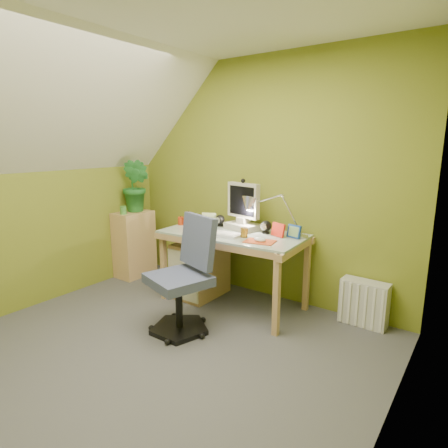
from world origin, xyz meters
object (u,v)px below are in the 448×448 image
Objects in this scene: potted_plant at (136,186)px; task_chair at (178,278)px; desk_lamp at (285,205)px; monitor at (243,203)px; radiator at (364,303)px; desk at (233,269)px; side_ledge at (134,244)px.

potted_plant reaches higher than task_chair.
desk_lamp is at bearing 4.05° from potted_plant.
desk_lamp is at bearing 11.29° from monitor.
monitor is at bearing -171.77° from radiator.
side_ledge is (-1.42, -0.00, 0.02)m from desk.
side_ledge is at bearing -175.73° from desk_lamp.
desk is 1.43× the size of task_chair.
monitor is at bearing 7.23° from side_ledge.
desk is 1.43m from side_ledge.
potted_plant is 1.65m from task_chair.
side_ledge is at bearing -171.52° from radiator.
potted_plant is (-1.40, -0.13, 0.08)m from monitor.
desk_lamp is at bearing 18.67° from desk.
desk is at bearing -159.44° from desk_lamp.
radiator is at bearing 6.00° from potted_plant.
monitor reaches higher than task_chair.
monitor is 1.04m from task_chair.
monitor reaches higher than desk.
desk_lamp reaches higher than side_ledge.
desk is at bearing -163.34° from radiator.
potted_plant reaches higher than desk_lamp.
radiator is (2.60, 0.32, -0.19)m from side_ledge.
potted_plant reaches higher than monitor.
desk_lamp reaches higher than monitor.
desk_lamp reaches higher than task_chair.
desk is 2.40× the size of desk_lamp.
task_chair is 2.38× the size of radiator.
radiator is at bearing 12.07° from desk.
desk_lamp is 1.85m from potted_plant.
potted_plant reaches higher than side_ledge.
radiator is (1.18, 0.32, -0.17)m from desk.
task_chair is 1.63m from radiator.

